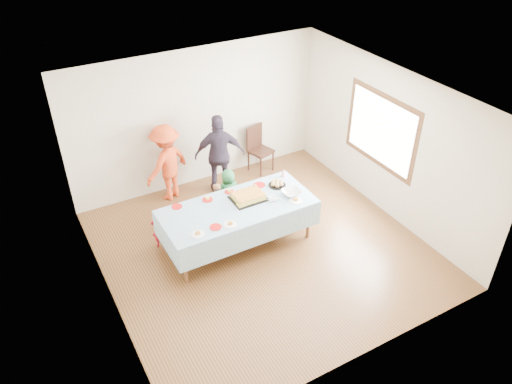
{
  "coord_description": "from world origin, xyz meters",
  "views": [
    {
      "loc": [
        -3.21,
        -5.53,
        5.45
      ],
      "look_at": [
        0.04,
        0.3,
        0.95
      ],
      "focal_mm": 35.0,
      "sensor_mm": 36.0,
      "label": 1
    }
  ],
  "objects_px": {
    "party_table": "(238,209)",
    "birthday_cake": "(248,197)",
    "adult_left": "(167,163)",
    "dining_chair": "(258,146)"
  },
  "relations": [
    {
      "from": "birthday_cake",
      "to": "dining_chair",
      "type": "height_order",
      "value": "dining_chair"
    },
    {
      "from": "party_table",
      "to": "birthday_cake",
      "type": "xyz_separation_m",
      "value": [
        0.25,
        0.09,
        0.1
      ]
    },
    {
      "from": "dining_chair",
      "to": "party_table",
      "type": "bearing_deg",
      "value": -143.04
    },
    {
      "from": "party_table",
      "to": "adult_left",
      "type": "distance_m",
      "value": 1.95
    },
    {
      "from": "party_table",
      "to": "birthday_cake",
      "type": "relative_size",
      "value": 4.42
    },
    {
      "from": "birthday_cake",
      "to": "adult_left",
      "type": "bearing_deg",
      "value": 112.31
    },
    {
      "from": "party_table",
      "to": "dining_chair",
      "type": "xyz_separation_m",
      "value": [
        1.49,
        1.97,
        -0.19
      ]
    },
    {
      "from": "dining_chair",
      "to": "adult_left",
      "type": "distance_m",
      "value": 1.99
    },
    {
      "from": "birthday_cake",
      "to": "adult_left",
      "type": "distance_m",
      "value": 1.94
    },
    {
      "from": "adult_left",
      "to": "party_table",
      "type": "bearing_deg",
      "value": 79.72
    }
  ]
}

